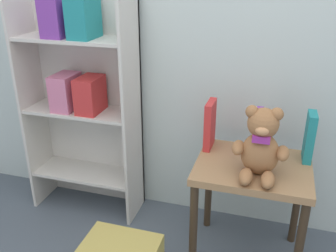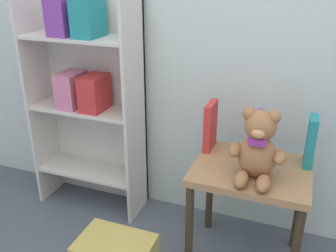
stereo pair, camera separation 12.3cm
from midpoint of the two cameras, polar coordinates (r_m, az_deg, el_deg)
The scene contains 7 objects.
wall_back at distance 2.03m, azimuth 12.09°, elevation 17.05°, with size 4.80×0.06×2.50m.
bookshelf_side at distance 2.28m, azimuth -10.74°, elevation 5.48°, with size 0.67×0.27×1.32m.
display_table at distance 1.91m, azimuth 14.24°, elevation -8.65°, with size 0.55×0.45×0.56m.
teddy_bear at distance 1.71m, azimuth 15.53°, elevation -3.29°, with size 0.25×0.23×0.33m.
book_standing_red at distance 1.95m, azimuth 8.26°, elevation 0.00°, with size 0.04×0.15×0.25m, color red.
book_standing_purple at distance 1.91m, azimuth 15.33°, elevation -1.39°, with size 0.03×0.11×0.24m, color purple.
book_standing_teal at distance 1.92m, azimuth 22.66°, elevation -2.20°, with size 0.04×0.12×0.25m, color teal.
Camera 2 is at (0.38, -0.60, 1.47)m, focal length 40.00 mm.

